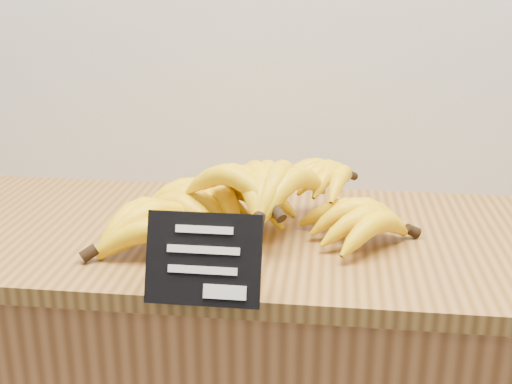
{
  "coord_description": "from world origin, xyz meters",
  "views": [
    {
      "loc": [
        -0.07,
        1.67,
        1.38
      ],
      "look_at": [
        -0.19,
        2.7,
        1.02
      ],
      "focal_mm": 45.0,
      "sensor_mm": 36.0,
      "label": 1
    }
  ],
  "objects": [
    {
      "name": "chalkboard_sign",
      "position": [
        -0.24,
        2.48,
        0.99
      ],
      "size": [
        0.17,
        0.05,
        0.13
      ],
      "primitive_type": "cube",
      "rotation": [
        -0.37,
        0.0,
        0.0
      ],
      "color": "black",
      "rests_on": "counter_top"
    },
    {
      "name": "banana_pile",
      "position": [
        -0.21,
        2.74,
        0.99
      ],
      "size": [
        0.57,
        0.34,
        0.13
      ],
      "color": "yellow",
      "rests_on": "counter_top"
    },
    {
      "name": "counter_top",
      "position": [
        -0.19,
        2.75,
        0.92
      ],
      "size": [
        1.4,
        0.54,
        0.03
      ],
      "primitive_type": "cube",
      "color": "olive",
      "rests_on": "counter"
    }
  ]
}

